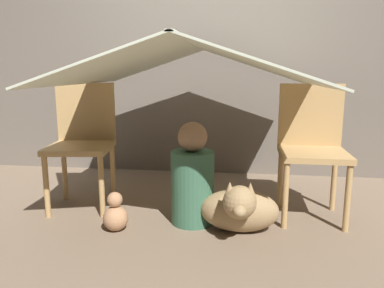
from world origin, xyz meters
TOP-DOWN VIEW (x-y plane):
  - ground_plane at (0.00, 0.00)m, footprint 8.80×8.80m
  - wall_back at (0.00, 1.27)m, footprint 7.00×0.05m
  - chair_left at (-0.78, 0.28)m, footprint 0.46×0.46m
  - chair_right at (0.77, 0.28)m, footprint 0.42×0.42m
  - sheet_canopy at (0.00, 0.21)m, footprint 1.54×1.51m
  - person_front at (0.02, 0.05)m, footprint 0.27×0.27m
  - dog at (0.32, -0.08)m, footprint 0.46×0.42m
  - plush_toy at (-0.42, -0.13)m, footprint 0.15×0.15m

SIDE VIEW (x-z plane):
  - ground_plane at x=0.00m, z-range 0.00..0.00m
  - plush_toy at x=-0.42m, z-range -0.02..0.22m
  - dog at x=0.32m, z-range -0.03..0.33m
  - person_front at x=0.02m, z-range -0.04..0.60m
  - chair_left at x=-0.78m, z-range 0.05..0.91m
  - chair_right at x=0.77m, z-range 0.05..0.91m
  - sheet_canopy at x=0.00m, z-range 0.85..1.12m
  - wall_back at x=0.00m, z-range 0.00..2.50m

